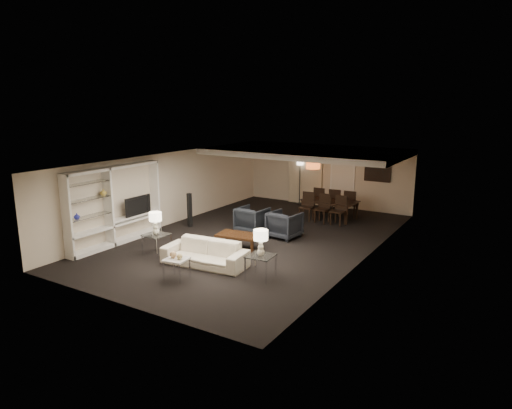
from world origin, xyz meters
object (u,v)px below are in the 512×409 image
at_px(pendant_light, 313,165).
at_px(table_lamp_right, 261,243).
at_px(vase_blue, 77,216).
at_px(armchair_right, 285,225).
at_px(side_table_left, 157,244).
at_px(dining_table, 329,210).
at_px(chair_fr, 351,204).
at_px(marble_table, 177,269).
at_px(floor_lamp, 300,182).
at_px(chair_fm, 336,202).
at_px(chair_nr, 338,211).
at_px(chair_nm, 322,209).
at_px(coffee_table, 239,241).
at_px(armchair_left, 252,220).
at_px(chair_nl, 307,207).
at_px(chair_fl, 321,200).
at_px(table_lamp_left, 156,223).
at_px(sofa, 205,253).
at_px(television, 136,205).
at_px(vase_amber, 103,192).
at_px(side_table_right, 261,267).

distance_m(pendant_light, table_lamp_right, 6.46).
bearing_deg(vase_blue, armchair_right, 48.66).
height_order(side_table_left, dining_table, dining_table).
bearing_deg(chair_fr, pendant_light, 25.81).
relative_size(pendant_light, marble_table, 1.01).
distance_m(marble_table, floor_lamp, 9.10).
distance_m(chair_fm, floor_lamp, 2.30).
distance_m(vase_blue, chair_nr, 8.41).
bearing_deg(chair_nm, coffee_table, -98.93).
bearing_deg(marble_table, side_table_left, 147.09).
xyz_separation_m(armchair_left, chair_nm, (1.48, 2.28, 0.09)).
xyz_separation_m(armchair_left, armchair_right, (1.20, 0.00, 0.00)).
height_order(armchair_left, chair_nr, chair_nr).
bearing_deg(vase_blue, armchair_left, 58.38).
bearing_deg(armchair_left, table_lamp_right, 127.69).
relative_size(side_table_left, chair_nl, 0.61).
distance_m(coffee_table, floor_lamp, 6.45).
xyz_separation_m(side_table_left, chair_fr, (3.18, 6.88, 0.22)).
bearing_deg(floor_lamp, armchair_right, -69.27).
relative_size(side_table_left, chair_fr, 0.61).
height_order(chair_nl, chair_fl, same).
distance_m(chair_nr, chair_fl, 1.77).
relative_size(table_lamp_left, chair_fl, 0.63).
height_order(sofa, chair_nm, chair_nm).
bearing_deg(marble_table, chair_nl, 87.63).
distance_m(side_table_left, floor_lamp, 7.95).
bearing_deg(sofa, television, 159.32).
bearing_deg(side_table_left, chair_nr, 60.36).
bearing_deg(dining_table, table_lamp_right, -78.48).
relative_size(armchair_left, chair_nr, 0.91).
bearing_deg(dining_table, armchair_right, -91.39).
bearing_deg(armchair_left, chair_nm, -120.07).
xyz_separation_m(pendant_light, chair_nl, (0.07, -0.62, -1.41)).
relative_size(chair_nl, chair_fl, 1.00).
height_order(pendant_light, television, pendant_light).
bearing_deg(vase_amber, floor_lamp, 74.61).
height_order(table_lamp_left, chair_nr, table_lamp_left).
xyz_separation_m(sofa, television, (-3.37, 0.88, 0.71)).
bearing_deg(armchair_right, pendant_light, -76.36).
height_order(armchair_right, chair_fl, chair_fl).
height_order(vase_blue, chair_fl, vase_blue).
xyz_separation_m(side_table_left, marble_table, (1.70, -1.10, -0.03)).
height_order(armchair_left, armchair_right, same).
relative_size(table_lamp_right, chair_nm, 0.63).
height_order(sofa, chair_nl, chair_nl).
bearing_deg(side_table_right, chair_fl, 101.69).
distance_m(chair_fl, chair_fr, 1.20).
height_order(marble_table, chair_nl, chair_nl).
height_order(marble_table, television, television).
bearing_deg(chair_fm, television, 48.45).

